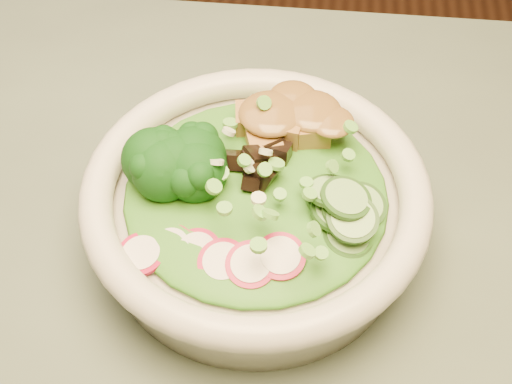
# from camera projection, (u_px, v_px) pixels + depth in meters

# --- Properties ---
(salad_bowl) EXTENTS (0.26, 0.26, 0.07)m
(salad_bowl) POSITION_uv_depth(u_px,v_px,m) (256.00, 208.00, 0.53)
(salad_bowl) COLOR beige
(salad_bowl) RESTS_ON dining_table
(lettuce_bed) EXTENTS (0.19, 0.19, 0.02)m
(lettuce_bed) POSITION_uv_depth(u_px,v_px,m) (256.00, 191.00, 0.52)
(lettuce_bed) COLOR #1E6815
(lettuce_bed) RESTS_ON salad_bowl
(broccoli_florets) EXTENTS (0.10, 0.09, 0.04)m
(broccoli_florets) POSITION_uv_depth(u_px,v_px,m) (180.00, 156.00, 0.52)
(broccoli_florets) COLOR black
(broccoli_florets) RESTS_ON salad_bowl
(radish_slices) EXTENTS (0.11, 0.08, 0.02)m
(radish_slices) POSITION_uv_depth(u_px,v_px,m) (224.00, 256.00, 0.48)
(radish_slices) COLOR maroon
(radish_slices) RESTS_ON salad_bowl
(cucumber_slices) EXTENTS (0.09, 0.09, 0.03)m
(cucumber_slices) POSITION_uv_depth(u_px,v_px,m) (338.00, 209.00, 0.49)
(cucumber_slices) COLOR #8DCA70
(cucumber_slices) RESTS_ON salad_bowl
(mushroom_heap) EXTENTS (0.09, 0.09, 0.04)m
(mushroom_heap) POSITION_uv_depth(u_px,v_px,m) (262.00, 168.00, 0.51)
(mushroom_heap) COLOR black
(mushroom_heap) RESTS_ON salad_bowl
(tofu_cubes) EXTENTS (0.10, 0.09, 0.03)m
(tofu_cubes) POSITION_uv_depth(u_px,v_px,m) (288.00, 126.00, 0.54)
(tofu_cubes) COLOR olive
(tofu_cubes) RESTS_ON salad_bowl
(peanut_sauce) EXTENTS (0.07, 0.05, 0.02)m
(peanut_sauce) POSITION_uv_depth(u_px,v_px,m) (289.00, 115.00, 0.53)
(peanut_sauce) COLOR brown
(peanut_sauce) RESTS_ON tofu_cubes
(scallion_garnish) EXTENTS (0.18, 0.18, 0.02)m
(scallion_garnish) POSITION_uv_depth(u_px,v_px,m) (256.00, 171.00, 0.50)
(scallion_garnish) COLOR #60B03E
(scallion_garnish) RESTS_ON salad_bowl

